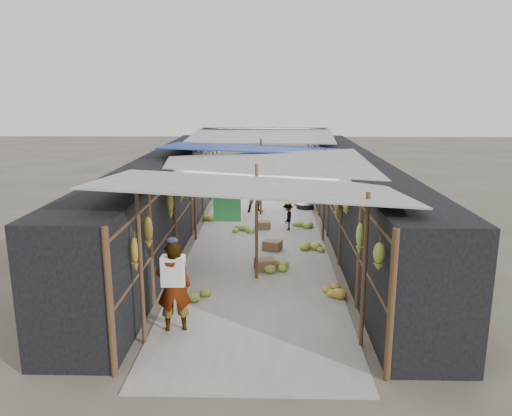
# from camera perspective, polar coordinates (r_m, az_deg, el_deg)

# --- Properties ---
(ground) EXTENTS (80.00, 80.00, 0.00)m
(ground) POSITION_cam_1_polar(r_m,az_deg,el_deg) (8.61, -0.45, -15.33)
(ground) COLOR #6B6356
(ground) RESTS_ON ground
(aisle_slab) EXTENTS (3.60, 16.00, 0.02)m
(aisle_slab) POSITION_cam_1_polar(r_m,az_deg,el_deg) (14.66, 0.39, -3.11)
(aisle_slab) COLOR #9E998E
(aisle_slab) RESTS_ON ground
(stall_left) EXTENTS (1.40, 15.00, 2.30)m
(stall_left) POSITION_cam_1_polar(r_m,az_deg,el_deg) (14.68, -10.20, 1.29)
(stall_left) COLOR black
(stall_left) RESTS_ON ground
(stall_right) EXTENTS (1.40, 15.00, 2.30)m
(stall_right) POSITION_cam_1_polar(r_m,az_deg,el_deg) (14.58, 11.07, 1.17)
(stall_right) COLOR black
(stall_right) RESTS_ON ground
(crate_near) EXTENTS (0.56, 0.50, 0.27)m
(crate_near) POSITION_cam_1_polar(r_m,az_deg,el_deg) (13.24, 1.88, -4.33)
(crate_near) COLOR olive
(crate_near) RESTS_ON ground
(crate_mid) EXTENTS (0.54, 0.47, 0.28)m
(crate_mid) POSITION_cam_1_polar(r_m,az_deg,el_deg) (11.81, 1.04, -6.51)
(crate_mid) COLOR olive
(crate_mid) RESTS_ON ground
(crate_back) EXTENTS (0.47, 0.41, 0.26)m
(crate_back) POSITION_cam_1_polar(r_m,az_deg,el_deg) (15.26, 0.82, -2.00)
(crate_back) COLOR olive
(crate_back) RESTS_ON ground
(black_basin) EXTENTS (0.63, 0.63, 0.19)m
(black_basin) POSITION_cam_1_polar(r_m,az_deg,el_deg) (18.05, 5.63, 0.21)
(black_basin) COLOR black
(black_basin) RESTS_ON ground
(vendor_elderly) EXTENTS (0.66, 0.50, 1.64)m
(vendor_elderly) POSITION_cam_1_polar(r_m,az_deg,el_deg) (8.85, -9.37, -8.87)
(vendor_elderly) COLOR white
(vendor_elderly) RESTS_ON ground
(shopper_blue) EXTENTS (0.91, 0.81, 1.55)m
(shopper_blue) POSITION_cam_1_polar(r_m,az_deg,el_deg) (17.32, 0.17, 2.02)
(shopper_blue) COLOR #2155A6
(shopper_blue) RESTS_ON ground
(vendor_seated) EXTENTS (0.40, 0.59, 0.84)m
(vendor_seated) POSITION_cam_1_polar(r_m,az_deg,el_deg) (15.11, 3.65, -1.02)
(vendor_seated) COLOR #554E49
(vendor_seated) RESTS_ON ground
(market_canopy) EXTENTS (5.62, 15.20, 2.77)m
(market_canopy) POSITION_cam_1_polar(r_m,az_deg,el_deg) (14.51, 0.53, 6.39)
(market_canopy) COLOR brown
(market_canopy) RESTS_ON ground
(hanging_bananas) EXTENTS (3.96, 14.22, 0.84)m
(hanging_bananas) POSITION_cam_1_polar(r_m,az_deg,el_deg) (14.23, 0.11, 3.20)
(hanging_bananas) COLOR #A5882A
(hanging_bananas) RESTS_ON ground
(floor_bananas) EXTENTS (3.89, 9.40, 0.35)m
(floor_bananas) POSITION_cam_1_polar(r_m,az_deg,el_deg) (13.41, 2.41, -4.05)
(floor_bananas) COLOR #A5882A
(floor_bananas) RESTS_ON ground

